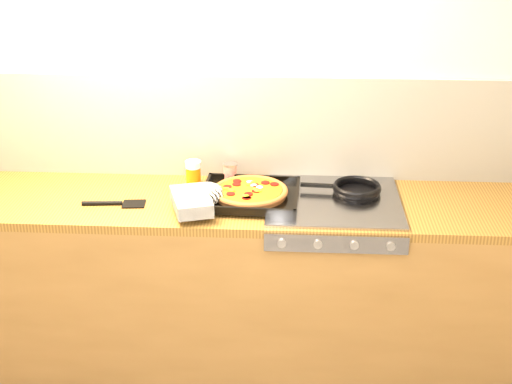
# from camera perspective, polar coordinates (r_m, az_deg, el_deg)

# --- Properties ---
(room_shell) EXTENTS (3.20, 3.20, 3.20)m
(room_shell) POSITION_cam_1_polar(r_m,az_deg,el_deg) (3.42, -1.38, 5.19)
(room_shell) COLOR white
(room_shell) RESTS_ON ground
(counter_run) EXTENTS (3.20, 0.62, 0.90)m
(counter_run) POSITION_cam_1_polar(r_m,az_deg,el_deg) (3.45, -1.65, -7.44)
(counter_run) COLOR olive
(counter_run) RESTS_ON ground
(stovetop) EXTENTS (0.60, 0.56, 0.02)m
(stovetop) POSITION_cam_1_polar(r_m,az_deg,el_deg) (3.23, 6.22, -0.73)
(stovetop) COLOR gray
(stovetop) RESTS_ON counter_run
(pizza_on_tray) EXTENTS (0.58, 0.49, 0.07)m
(pizza_on_tray) POSITION_cam_1_polar(r_m,az_deg,el_deg) (3.19, -1.76, -0.18)
(pizza_on_tray) COLOR black
(pizza_on_tray) RESTS_ON stovetop
(frying_pan) EXTENTS (0.38, 0.24, 0.04)m
(frying_pan) POSITION_cam_1_polar(r_m,az_deg,el_deg) (3.30, 7.98, 0.25)
(frying_pan) COLOR black
(frying_pan) RESTS_ON stovetop
(tomato_can) EXTENTS (0.08, 0.08, 0.10)m
(tomato_can) POSITION_cam_1_polar(r_m,az_deg,el_deg) (3.41, -2.09, 1.50)
(tomato_can) COLOR #950C0C
(tomato_can) RESTS_ON counter_run
(juice_glass) EXTENTS (0.10, 0.10, 0.12)m
(juice_glass) POSITION_cam_1_polar(r_m,az_deg,el_deg) (3.38, -5.04, 1.51)
(juice_glass) COLOR orange
(juice_glass) RESTS_ON counter_run
(wooden_spoon) EXTENTS (0.30, 0.06, 0.02)m
(wooden_spoon) POSITION_cam_1_polar(r_m,az_deg,el_deg) (3.42, 1.39, 0.86)
(wooden_spoon) COLOR #9C7342
(wooden_spoon) RESTS_ON counter_run
(black_spatula) EXTENTS (0.28, 0.09, 0.02)m
(black_spatula) POSITION_cam_1_polar(r_m,az_deg,el_deg) (3.25, -11.19, -0.91)
(black_spatula) COLOR black
(black_spatula) RESTS_ON counter_run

